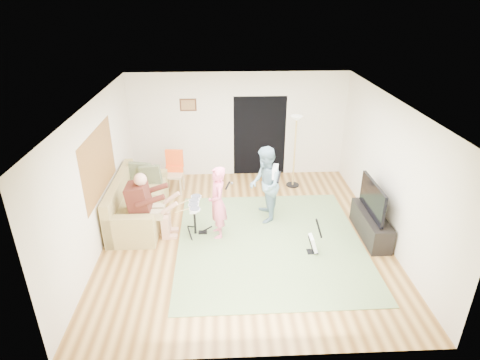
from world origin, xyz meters
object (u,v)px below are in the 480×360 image
torchiere_lamp (295,139)px  television (373,198)px  sofa (135,206)px  guitar_spare (313,243)px  dining_chair (174,178)px  singer (218,203)px  drum_kit (195,220)px  guitarist (265,185)px  tv_cabinet (371,225)px

torchiere_lamp → television: size_ratio=1.51×
sofa → television: bearing=-10.5°
guitar_spare → dining_chair: bearing=136.7°
singer → drum_kit: bearing=-107.1°
drum_kit → torchiere_lamp: bearing=42.3°
guitar_spare → sofa: bearing=158.4°
singer → guitarist: size_ratio=0.91×
drum_kit → tv_cabinet: size_ratio=0.53×
dining_chair → television: size_ratio=0.86×
sofa → guitar_spare: 3.81m
torchiere_lamp → sofa: bearing=-157.9°
torchiere_lamp → tv_cabinet: size_ratio=1.29×
singer → guitarist: 1.15m
sofa → tv_cabinet: (4.80, -0.88, -0.06)m
singer → television: 2.99m
sofa → torchiere_lamp: torchiere_lamp is taller
guitarist → dining_chair: guitarist is taller
sofa → dining_chair: 1.45m
torchiere_lamp → television: bearing=-64.8°
television → drum_kit: bearing=176.2°
sofa → singer: singer is taller
guitarist → guitar_spare: bearing=31.5°
guitarist → television: size_ratio=1.37×
sofa → drum_kit: (1.30, -0.65, 0.01)m
drum_kit → television: bearing=-3.8°
drum_kit → television: 3.50m
torchiere_lamp → guitar_spare: bearing=-92.0°
singer → guitar_spare: 1.98m
drum_kit → singer: (0.47, -0.07, 0.42)m
sofa → torchiere_lamp: 4.04m
singer → dining_chair: singer is taller
singer → dining_chair: (-1.06, 1.98, -0.37)m
torchiere_lamp → television: torchiere_lamp is taller
sofa → singer: bearing=-22.1°
guitarist → guitar_spare: (0.79, -1.27, -0.61)m
guitarist → television: guitarist is taller
sofa → tv_cabinet: bearing=-10.4°
guitar_spare → torchiere_lamp: (0.10, 2.88, 1.03)m
sofa → television: size_ratio=1.94×
singer → tv_cabinet: size_ratio=1.06×
guitar_spare → dining_chair: (-2.84, 2.67, 0.16)m
tv_cabinet → television: 0.60m
drum_kit → singer: bearing=-8.1°
guitarist → guitar_spare: size_ratio=2.22×
sofa → tv_cabinet: sofa is taller
guitarist → television: 2.14m
dining_chair → tv_cabinet: size_ratio=0.74×
sofa → torchiere_lamp: (3.64, 1.48, 0.93)m
singer → television: bearing=77.8°
guitar_spare → torchiere_lamp: bearing=88.0°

